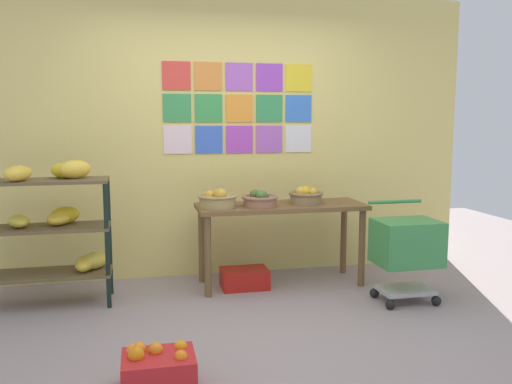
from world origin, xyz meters
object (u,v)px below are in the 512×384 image
Objects in this scene: produce_crate_under_table at (244,278)px; orange_crate_foreground at (158,370)px; fruit_basket_left at (218,199)px; display_table at (281,216)px; banana_shelf_unit at (56,221)px; fruit_basket_back_right at (306,196)px; fruit_basket_back_left at (260,199)px; shopping_cart at (407,246)px.

orange_crate_foreground is (-0.83, -1.68, 0.03)m from produce_crate_under_table.
fruit_basket_left is 0.82× the size of produce_crate_under_table.
fruit_basket_left is (-0.58, -0.04, 0.17)m from display_table.
banana_shelf_unit is 2.14m from fruit_basket_back_right.
display_table is at bearing 55.70° from orange_crate_foreground.
fruit_basket_back_left reaches higher than shopping_cart.
fruit_basket_back_right reaches higher than produce_crate_under_table.
banana_shelf_unit is 2.92× the size of orange_crate_foreground.
fruit_basket_back_right reaches higher than orange_crate_foreground.
fruit_basket_back_right reaches higher than display_table.
produce_crate_under_table is at bearing -176.58° from fruit_basket_back_right.
fruit_basket_back_right reaches higher than shopping_cart.
shopping_cart reaches higher than produce_crate_under_table.
banana_shelf_unit reaches higher than display_table.
banana_shelf_unit is 2.84× the size of produce_crate_under_table.
produce_crate_under_table is at bearing -172.76° from display_table.
banana_shelf_unit reaches higher than orange_crate_foreground.
shopping_cart is at bearing -38.31° from display_table.
fruit_basket_back_left is (1.70, 0.05, 0.11)m from banana_shelf_unit.
orange_crate_foreground is (-1.18, -1.72, -0.52)m from display_table.
fruit_basket_back_right is 0.81m from fruit_basket_left.
display_table is 0.29m from fruit_basket_back_right.
fruit_basket_left is at bearing 175.56° from fruit_basket_back_left.
display_table is 4.76× the size of fruit_basket_back_left.
fruit_basket_left is 0.76m from produce_crate_under_table.
banana_shelf_unit reaches higher than shopping_cart.
fruit_basket_left is 0.37m from fruit_basket_back_left.
shopping_cart is (1.09, -0.62, -0.33)m from fruit_basket_back_left.
fruit_basket_back_left is at bearing 1.67° from banana_shelf_unit.
fruit_basket_left is 1.63m from shopping_cart.
produce_crate_under_table is 1.03× the size of orange_crate_foreground.
display_table reaches higher than produce_crate_under_table.
banana_shelf_unit is 1.85m from orange_crate_foreground.
produce_crate_under_table is 1.44m from shopping_cart.
display_table is 3.66× the size of produce_crate_under_table.
shopping_cart is at bearing -27.92° from produce_crate_under_table.
display_table is 0.65m from produce_crate_under_table.
fruit_basket_back_right is (2.14, 0.11, 0.12)m from banana_shelf_unit.
banana_shelf_unit is at bearing 114.59° from orange_crate_foreground.
fruit_basket_left is at bearing 179.95° from produce_crate_under_table.
fruit_basket_left is 1.91m from orange_crate_foreground.
shopping_cart is (2.05, 1.03, 0.36)m from orange_crate_foreground.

